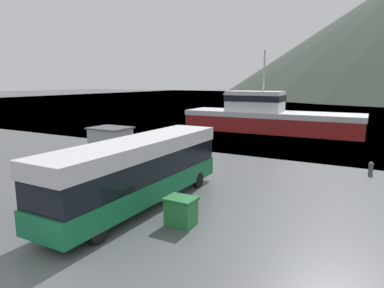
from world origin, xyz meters
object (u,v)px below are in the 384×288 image
Objects in this scene: storage_bin at (181,211)px; dock_kiosk at (111,141)px; tour_bus at (139,169)px; fishing_boat at (268,116)px; delivery_van at (101,166)px.

storage_bin is 15.88m from dock_kiosk.
dock_kiosk is at bearing 142.98° from storage_bin.
fishing_boat is (-1.94, 28.49, -0.01)m from tour_bus.
storage_bin is (5.01, -29.54, -1.27)m from fishing_boat.
tour_bus is 0.55× the size of fishing_boat.
tour_bus is 8.81× the size of storage_bin.
dock_kiosk is (-9.61, 8.50, -0.70)m from tour_bus.
delivery_van is at bearing 160.99° from storage_bin.
tour_bus is 28.56m from fishing_boat.
tour_bus is 3.48m from storage_bin.
tour_bus is 12.85m from dock_kiosk.
tour_bus reaches higher than delivery_van.
storage_bin is at bearing -14.97° from delivery_van.
storage_bin is at bearing -37.02° from dock_kiosk.
delivery_van is at bearing -5.60° from fishing_boat.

